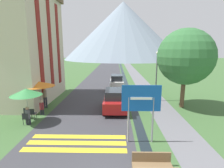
{
  "coord_description": "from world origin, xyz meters",
  "views": [
    {
      "loc": [
        -0.38,
        -4.93,
        5.05
      ],
      "look_at": [
        -0.69,
        10.0,
        2.07
      ],
      "focal_mm": 28.0,
      "sensor_mm": 36.0,
      "label": 1
    }
  ],
  "objects_px": {
    "road_sign": "(141,104)",
    "streetlamp": "(157,72)",
    "cafe_chair_near_right": "(27,112)",
    "person_standing_terrace": "(45,96)",
    "hotel_building": "(21,40)",
    "person_seated_far": "(42,107)",
    "cafe_umbrella_front_green": "(26,92)",
    "parked_car_near": "(115,100)",
    "cafe_umbrella_middle_orange": "(39,84)",
    "cafe_chair_nearest": "(26,118)",
    "cafe_chair_far_right": "(42,101)",
    "tree_by_path": "(186,57)",
    "parked_car_far": "(117,82)",
    "cafe_chair_near_left": "(32,113)",
    "person_seated_near": "(28,115)"
  },
  "relations": [
    {
      "from": "road_sign",
      "to": "streetlamp",
      "type": "relative_size",
      "value": 0.67
    },
    {
      "from": "cafe_chair_near_right",
      "to": "person_standing_terrace",
      "type": "xyz_separation_m",
      "value": [
        0.35,
        2.51,
        0.52
      ]
    },
    {
      "from": "hotel_building",
      "to": "person_seated_far",
      "type": "bearing_deg",
      "value": -51.44
    },
    {
      "from": "road_sign",
      "to": "cafe_umbrella_front_green",
      "type": "xyz_separation_m",
      "value": [
        -7.41,
        2.43,
        0.02
      ]
    },
    {
      "from": "parked_car_near",
      "to": "cafe_umbrella_middle_orange",
      "type": "relative_size",
      "value": 1.59
    },
    {
      "from": "hotel_building",
      "to": "cafe_chair_nearest",
      "type": "height_order",
      "value": "hotel_building"
    },
    {
      "from": "hotel_building",
      "to": "parked_car_near",
      "type": "distance_m",
      "value": 10.73
    },
    {
      "from": "streetlamp",
      "to": "parked_car_near",
      "type": "bearing_deg",
      "value": -143.87
    },
    {
      "from": "parked_car_near",
      "to": "cafe_chair_near_right",
      "type": "bearing_deg",
      "value": -163.53
    },
    {
      "from": "hotel_building",
      "to": "cafe_chair_nearest",
      "type": "xyz_separation_m",
      "value": [
        2.97,
        -5.95,
        -5.43
      ]
    },
    {
      "from": "cafe_chair_far_right",
      "to": "streetlamp",
      "type": "bearing_deg",
      "value": -17.32
    },
    {
      "from": "person_seated_far",
      "to": "tree_by_path",
      "type": "distance_m",
      "value": 12.4
    },
    {
      "from": "parked_car_far",
      "to": "cafe_chair_far_right",
      "type": "distance_m",
      "value": 10.03
    },
    {
      "from": "parked_car_far",
      "to": "cafe_chair_nearest",
      "type": "xyz_separation_m",
      "value": [
        -6.19,
        -11.32,
        -0.39
      ]
    },
    {
      "from": "parked_car_near",
      "to": "cafe_chair_far_right",
      "type": "bearing_deg",
      "value": 172.35
    },
    {
      "from": "cafe_chair_near_left",
      "to": "cafe_umbrella_middle_orange",
      "type": "xyz_separation_m",
      "value": [
        -0.18,
        1.92,
        1.77
      ]
    },
    {
      "from": "cafe_chair_near_right",
      "to": "person_seated_near",
      "type": "height_order",
      "value": "person_seated_near"
    },
    {
      "from": "road_sign",
      "to": "cafe_chair_nearest",
      "type": "height_order",
      "value": "road_sign"
    },
    {
      "from": "cafe_chair_nearest",
      "to": "cafe_umbrella_front_green",
      "type": "distance_m",
      "value": 1.74
    },
    {
      "from": "hotel_building",
      "to": "streetlamp",
      "type": "xyz_separation_m",
      "value": [
        12.98,
        -0.06,
        -3.05
      ]
    },
    {
      "from": "person_seated_far",
      "to": "streetlamp",
      "type": "bearing_deg",
      "value": 22.74
    },
    {
      "from": "person_seated_near",
      "to": "person_seated_far",
      "type": "relative_size",
      "value": 1.07
    },
    {
      "from": "streetlamp",
      "to": "tree_by_path",
      "type": "relative_size",
      "value": 0.71
    },
    {
      "from": "parked_car_far",
      "to": "streetlamp",
      "type": "xyz_separation_m",
      "value": [
        3.82,
        -5.43,
        1.99
      ]
    },
    {
      "from": "parked_car_far",
      "to": "cafe_umbrella_middle_orange",
      "type": "distance_m",
      "value": 10.71
    },
    {
      "from": "hotel_building",
      "to": "person_seated_near",
      "type": "xyz_separation_m",
      "value": [
        3.08,
        -5.9,
        -5.24
      ]
    },
    {
      "from": "cafe_umbrella_front_green",
      "to": "tree_by_path",
      "type": "relative_size",
      "value": 0.36
    },
    {
      "from": "cafe_chair_near_left",
      "to": "person_seated_near",
      "type": "xyz_separation_m",
      "value": [
        0.1,
        -0.84,
        0.19
      ]
    },
    {
      "from": "cafe_chair_near_right",
      "to": "cafe_umbrella_middle_orange",
      "type": "height_order",
      "value": "cafe_umbrella_middle_orange"
    },
    {
      "from": "hotel_building",
      "to": "cafe_chair_near_right",
      "type": "height_order",
      "value": "hotel_building"
    },
    {
      "from": "road_sign",
      "to": "cafe_chair_far_right",
      "type": "height_order",
      "value": "road_sign"
    },
    {
      "from": "cafe_chair_nearest",
      "to": "parked_car_near",
      "type": "bearing_deg",
      "value": 48.91
    },
    {
      "from": "parked_car_near",
      "to": "tree_by_path",
      "type": "relative_size",
      "value": 0.58
    },
    {
      "from": "hotel_building",
      "to": "tree_by_path",
      "type": "bearing_deg",
      "value": -7.46
    },
    {
      "from": "cafe_chair_far_right",
      "to": "cafe_chair_nearest",
      "type": "bearing_deg",
      "value": -111.24
    },
    {
      "from": "parked_car_far",
      "to": "cafe_umbrella_front_green",
      "type": "bearing_deg",
      "value": -119.48
    },
    {
      "from": "cafe_umbrella_front_green",
      "to": "streetlamp",
      "type": "bearing_deg",
      "value": 28.94
    },
    {
      "from": "road_sign",
      "to": "tree_by_path",
      "type": "height_order",
      "value": "tree_by_path"
    },
    {
      "from": "cafe_chair_nearest",
      "to": "person_standing_terrace",
      "type": "distance_m",
      "value": 3.61
    },
    {
      "from": "road_sign",
      "to": "parked_car_near",
      "type": "distance_m",
      "value": 5.4
    },
    {
      "from": "cafe_umbrella_front_green",
      "to": "cafe_chair_far_right",
      "type": "bearing_deg",
      "value": 97.62
    },
    {
      "from": "road_sign",
      "to": "cafe_chair_near_left",
      "type": "height_order",
      "value": "road_sign"
    },
    {
      "from": "cafe_umbrella_middle_orange",
      "to": "person_standing_terrace",
      "type": "bearing_deg",
      "value": 85.34
    },
    {
      "from": "cafe_umbrella_middle_orange",
      "to": "cafe_chair_near_left",
      "type": "bearing_deg",
      "value": -84.77
    },
    {
      "from": "road_sign",
      "to": "tree_by_path",
      "type": "xyz_separation_m",
      "value": [
        4.53,
        6.07,
        2.22
      ]
    },
    {
      "from": "hotel_building",
      "to": "cafe_chair_nearest",
      "type": "bearing_deg",
      "value": -63.45
    },
    {
      "from": "cafe_chair_nearest",
      "to": "cafe_umbrella_middle_orange",
      "type": "relative_size",
      "value": 0.34
    },
    {
      "from": "hotel_building",
      "to": "cafe_chair_near_right",
      "type": "bearing_deg",
      "value": -62.79
    },
    {
      "from": "cafe_umbrella_front_green",
      "to": "streetlamp",
      "type": "height_order",
      "value": "streetlamp"
    },
    {
      "from": "cafe_umbrella_middle_orange",
      "to": "person_seated_near",
      "type": "bearing_deg",
      "value": -84.31
    }
  ]
}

